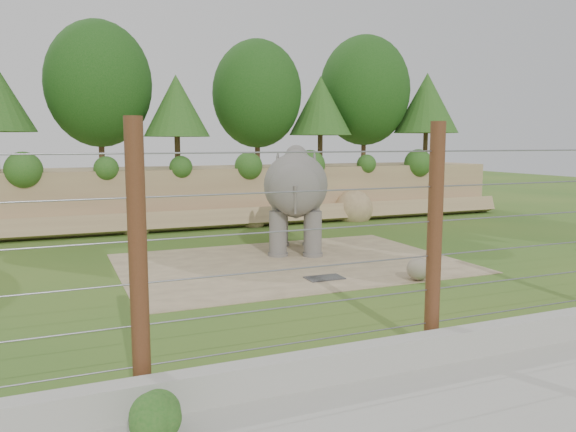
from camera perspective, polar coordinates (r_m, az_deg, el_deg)
name	(u,v)px	position (r m, az deg, el deg)	size (l,w,h in m)	color
ground	(319,289)	(14.19, 3.17, -7.40)	(90.00, 90.00, 0.00)	#366522
back_embankment	(208,135)	(25.85, -8.12, 8.14)	(30.00, 5.52, 8.77)	#A17F5B
dirt_patch	(290,263)	(17.04, 0.24, -4.81)	(10.00, 7.00, 0.02)	#8D785A
drain_grate	(324,278)	(15.17, 3.73, -6.29)	(1.00, 0.60, 0.03)	#262628
elephant	(296,200)	(18.73, 0.79, 1.61)	(1.83, 4.26, 3.45)	#65625B
stone_ball	(418,269)	(15.26, 13.11, -5.24)	(0.62, 0.62, 0.62)	gray
retaining_wall	(449,345)	(10.08, 16.09, -12.51)	(26.00, 0.35, 0.50)	#B9B9AD
walkway	(544,411)	(8.83, 24.59, -17.57)	(26.00, 4.00, 0.01)	#B9B9AD
barrier_fence	(434,238)	(10.01, 14.65, -2.22)	(20.26, 0.26, 4.00)	#522F19
walkway_shrub	(157,415)	(7.36, -13.14, -19.12)	(0.73, 0.73, 0.73)	#245F1D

